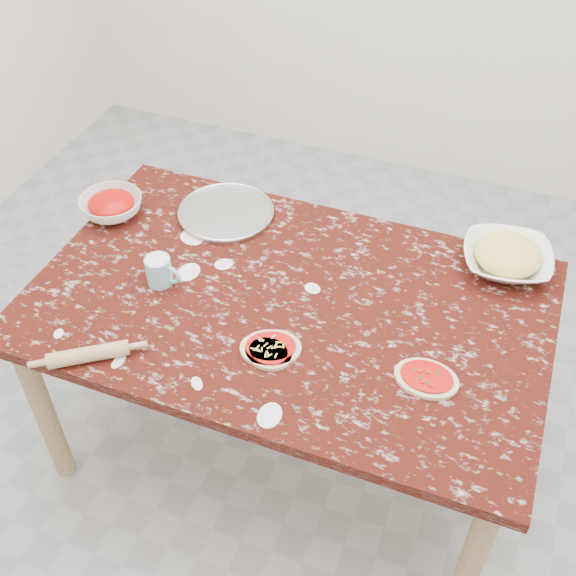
# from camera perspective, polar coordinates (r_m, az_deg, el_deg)

# --- Properties ---
(ground) EXTENTS (4.00, 4.00, 0.00)m
(ground) POSITION_cam_1_polar(r_m,az_deg,el_deg) (2.76, 0.00, -12.15)
(ground) COLOR gray
(worktable) EXTENTS (1.60, 1.00, 0.75)m
(worktable) POSITION_cam_1_polar(r_m,az_deg,el_deg) (2.24, 0.00, -2.47)
(worktable) COLOR black
(worktable) RESTS_ON ground
(pizza_tray) EXTENTS (0.39, 0.39, 0.01)m
(pizza_tray) POSITION_cam_1_polar(r_m,az_deg,el_deg) (2.52, -5.07, 6.10)
(pizza_tray) COLOR #B2B2B7
(pizza_tray) RESTS_ON worktable
(sauce_bowl) EXTENTS (0.22, 0.22, 0.07)m
(sauce_bowl) POSITION_cam_1_polar(r_m,az_deg,el_deg) (2.57, -14.16, 6.47)
(sauce_bowl) COLOR white
(sauce_bowl) RESTS_ON worktable
(cheese_bowl) EXTENTS (0.33, 0.33, 0.07)m
(cheese_bowl) POSITION_cam_1_polar(r_m,az_deg,el_deg) (2.38, 17.36, 2.24)
(cheese_bowl) COLOR white
(cheese_bowl) RESTS_ON worktable
(flour_mug) EXTENTS (0.12, 0.08, 0.10)m
(flour_mug) POSITION_cam_1_polar(r_m,az_deg,el_deg) (2.24, -10.40, 1.40)
(flour_mug) COLOR #7EC4CE
(flour_mug) RESTS_ON worktable
(pizza_left) EXTENTS (0.22, 0.20, 0.02)m
(pizza_left) POSITION_cam_1_polar(r_m,az_deg,el_deg) (2.03, -1.42, -4.90)
(pizza_left) COLOR beige
(pizza_left) RESTS_ON worktable
(pizza_mid) EXTENTS (0.16, 0.14, 0.02)m
(pizza_mid) POSITION_cam_1_polar(r_m,az_deg,el_deg) (2.02, -1.60, -5.29)
(pizza_mid) COLOR beige
(pizza_mid) RESTS_ON worktable
(pizza_right) EXTENTS (0.19, 0.14, 0.02)m
(pizza_right) POSITION_cam_1_polar(r_m,az_deg,el_deg) (2.00, 11.20, -7.22)
(pizza_right) COLOR beige
(pizza_right) RESTS_ON worktable
(rolling_pin) EXTENTS (0.21, 0.17, 0.05)m
(rolling_pin) POSITION_cam_1_polar(r_m,az_deg,el_deg) (2.07, -15.93, -5.22)
(rolling_pin) COLOR tan
(rolling_pin) RESTS_ON worktable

